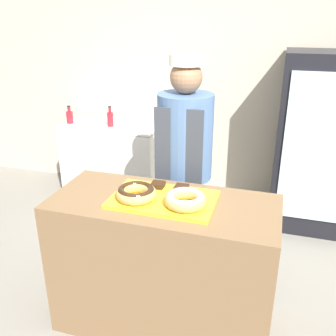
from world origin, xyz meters
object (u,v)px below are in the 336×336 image
at_px(bottle_red_b, 70,117).
at_px(donut_light_glaze, 185,199).
at_px(donut_chocolate_glaze, 136,192).
at_px(beverage_fridge, 314,143).
at_px(serving_tray, 163,199).
at_px(baker_person, 184,168).
at_px(brownie_back_right, 182,188).
at_px(bottle_red, 110,119).
at_px(brownie_back_left, 158,185).
at_px(chest_freezer, 115,160).

bearing_deg(bottle_red_b, donut_light_glaze, -43.70).
distance_m(donut_chocolate_glaze, beverage_fridge, 2.13).
bearing_deg(donut_light_glaze, bottle_red_b, 136.30).
xyz_separation_m(donut_light_glaze, bottle_red_b, (-1.76, 1.68, -0.05)).
distance_m(serving_tray, baker_person, 0.62).
bearing_deg(brownie_back_right, bottle_red, 128.53).
relative_size(serving_tray, brownie_back_left, 7.70).
relative_size(brownie_back_right, bottle_red, 0.37).
xyz_separation_m(baker_person, bottle_red, (-1.09, 1.02, 0.04)).
distance_m(baker_person, bottle_red_b, 1.87).
height_order(serving_tray, baker_person, baker_person).
relative_size(donut_light_glaze, bottle_red, 1.13).
relative_size(chest_freezer, bottle_red_b, 5.54).
relative_size(brownie_back_right, beverage_fridge, 0.05).
relative_size(serving_tray, donut_chocolate_glaze, 2.54).
relative_size(brownie_back_right, bottle_red_b, 0.42).
distance_m(brownie_back_right, baker_person, 0.50).
distance_m(donut_light_glaze, baker_person, 0.71).
xyz_separation_m(brownie_back_right, bottle_red_b, (-1.69, 1.49, -0.03)).
bearing_deg(bottle_red, baker_person, -43.09).
distance_m(beverage_fridge, bottle_red, 2.10).
distance_m(serving_tray, bottle_red, 1.99).
bearing_deg(bottle_red_b, donut_chocolate_glaze, -49.17).
bearing_deg(bottle_red, donut_light_glaze, -53.12).
bearing_deg(brownie_back_right, brownie_back_left, 180.00).
xyz_separation_m(brownie_back_left, baker_person, (0.05, 0.48, -0.06)).
bearing_deg(beverage_fridge, bottle_red, -177.32).
height_order(serving_tray, beverage_fridge, beverage_fridge).
relative_size(serving_tray, baker_person, 0.36).
bearing_deg(donut_light_glaze, brownie_back_left, 140.52).
bearing_deg(donut_chocolate_glaze, brownie_back_left, 68.84).
bearing_deg(brownie_back_right, beverage_fridge, 60.95).
distance_m(donut_chocolate_glaze, baker_person, 0.69).
bearing_deg(brownie_back_right, serving_tray, -120.57).
bearing_deg(donut_light_glaze, beverage_fridge, 65.54).
distance_m(serving_tray, bottle_red_b, 2.29).
xyz_separation_m(donut_light_glaze, beverage_fridge, (0.82, 1.80, -0.15)).
bearing_deg(donut_light_glaze, baker_person, 105.02).
bearing_deg(donut_chocolate_glaze, serving_tray, 20.55).
distance_m(brownie_back_right, bottle_red, 1.93).
bearing_deg(donut_chocolate_glaze, bottle_red, 119.67).
distance_m(serving_tray, brownie_back_left, 0.16).
relative_size(baker_person, beverage_fridge, 1.03).
relative_size(brownie_back_left, baker_person, 0.05).
bearing_deg(brownie_back_left, baker_person, 83.97).
distance_m(baker_person, bottle_red, 1.50).
distance_m(beverage_fridge, bottle_red_b, 2.58).
relative_size(serving_tray, donut_light_glaze, 2.54).
relative_size(beverage_fridge, chest_freezer, 1.57).
bearing_deg(donut_light_glaze, bottle_red, 126.88).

